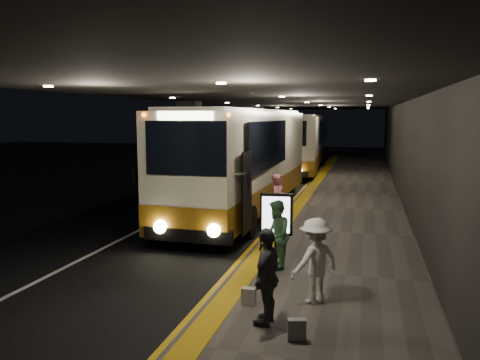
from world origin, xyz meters
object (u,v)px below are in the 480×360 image
Objects in this scene: passenger_boarding at (278,202)px; bag_polka at (297,330)px; coach_main at (245,165)px; passenger_waiting_green at (276,235)px; info_sign at (276,216)px; coach_second at (301,145)px; bag_plain at (249,296)px; stanchion_post at (268,225)px; passenger_waiting_white at (315,260)px; passenger_waiting_grey at (267,276)px.

passenger_boarding is 7.53m from bag_polka.
passenger_waiting_green is at bearing -68.30° from coach_main.
coach_second is at bearing 90.51° from info_sign.
passenger_waiting_green is 3.72m from bag_polka.
coach_second is 23.74m from bag_plain.
bag_plain is at bearing -82.91° from stanchion_post.
coach_main reaches higher than passenger_boarding.
stanchion_post is (-0.55, 4.38, 0.37)m from bag_plain.
bag_polka is at bearing -69.65° from coach_main.
bag_plain is (-1.12, 1.21, -0.01)m from bag_polka.
passenger_waiting_green is (2.31, -21.28, -0.83)m from coach_second.
coach_main is 14.22m from coach_second.
passenger_waiting_white is 0.98× the size of info_sign.
info_sign reaches higher than passenger_waiting_green.
bag_plain is at bearing -158.92° from passenger_boarding.
coach_second is 6.98× the size of passenger_waiting_grey.
passenger_waiting_white is 2.73m from info_sign.
info_sign is (2.51, -6.46, -0.57)m from coach_main.
passenger_waiting_green is at bearing -103.70° from passenger_waiting_white.
passenger_waiting_grey is (-0.71, -1.20, 0.02)m from passenger_waiting_white.
passenger_waiting_white is 1.56× the size of stanchion_post.
passenger_waiting_white is 1.48m from bag_plain.
passenger_waiting_green is at bearing -86.90° from coach_second.
bag_plain is at bearing 132.68° from bag_polka.
passenger_waiting_white is at bearing 86.44° from bag_polka.
passenger_waiting_grey is at bearing -86.70° from coach_second.
bag_plain is 0.20× the size of info_sign.
stanchion_post is (-0.64, 2.08, -0.29)m from passenger_waiting_green.
coach_second is at bearing -166.64° from passenger_waiting_grey.
passenger_waiting_green is 0.98× the size of passenger_waiting_white.
info_sign reaches higher than bag_polka.
passenger_boarding reaches higher than passenger_waiting_green.
coach_second is 17.59m from passenger_boarding.
bag_plain is at bearing -87.73° from coach_second.
passenger_boarding reaches higher than passenger_waiting_grey.
passenger_waiting_grey is 1.05m from bag_polka.
coach_main is 10.56m from passenger_waiting_grey.
passenger_waiting_white is at bearing -84.63° from coach_second.
coach_second is 19.31m from stanchion_post.
coach_second reaches higher than passenger_waiting_white.
bag_polka is at bearing -85.44° from coach_second.
coach_second is (0.31, 14.22, -0.08)m from coach_main.
passenger_boarding is 1.09× the size of passenger_waiting_green.
coach_main is 9.68m from passenger_waiting_white.
coach_second is 35.60× the size of bag_plain.
passenger_waiting_white reaches higher than bag_polka.
coach_second is at bearing -127.07° from passenger_waiting_white.
passenger_waiting_green reaches higher than bag_polka.
passenger_waiting_white is at bearing 21.83° from bag_plain.
coach_second reaches higher than bag_polka.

